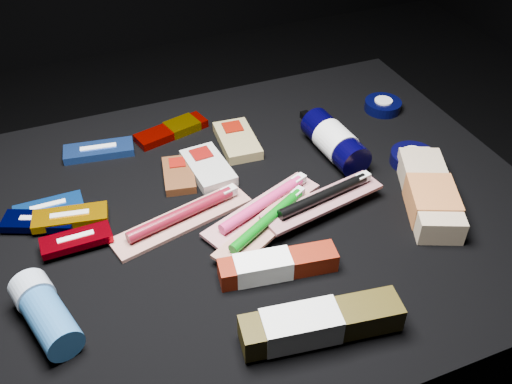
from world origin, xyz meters
name	(u,v)px	position (x,y,z in m)	size (l,w,h in m)	color
ground	(251,347)	(0.00, 0.00, 0.00)	(3.00, 3.00, 0.00)	black
cloth_table	(251,285)	(0.00, 0.00, 0.20)	(0.98, 0.78, 0.40)	black
luna_bar_0	(99,150)	(-0.21, 0.25, 0.41)	(0.13, 0.07, 0.02)	#1F4192
luna_bar_1	(49,208)	(-0.32, 0.11, 0.41)	(0.11, 0.04, 0.01)	#1046A7
luna_bar_2	(39,221)	(-0.33, 0.08, 0.41)	(0.12, 0.09, 0.02)	black
luna_bar_3	(70,217)	(-0.29, 0.07, 0.41)	(0.12, 0.07, 0.02)	#C17C00
luna_bar_4	(76,240)	(-0.28, 0.01, 0.42)	(0.11, 0.04, 0.01)	#730009
clif_bar_0	(179,173)	(-0.09, 0.12, 0.41)	(0.07, 0.11, 0.02)	#522B14
clif_bar_1	(207,166)	(-0.04, 0.12, 0.41)	(0.07, 0.13, 0.02)	#B2B2AA
clif_bar_2	(237,139)	(0.04, 0.18, 0.41)	(0.08, 0.13, 0.02)	#8E7F4E
power_bar	(175,129)	(-0.06, 0.26, 0.41)	(0.15, 0.08, 0.02)	#790400
lotion_bottle	(335,141)	(0.20, 0.08, 0.43)	(0.07, 0.20, 0.06)	black
cream_tin_upper	(383,105)	(0.37, 0.18, 0.41)	(0.08, 0.08, 0.02)	black
cream_tin_lower	(413,158)	(0.32, 0.00, 0.41)	(0.08, 0.08, 0.03)	black
bodywash_bottle	(429,195)	(0.28, -0.11, 0.42)	(0.15, 0.22, 0.05)	tan
deodorant_stick	(45,313)	(-0.34, -0.12, 0.43)	(0.09, 0.14, 0.06)	#245488
toothbrush_pack_0	(183,217)	(-0.11, 0.01, 0.41)	(0.25, 0.11, 0.03)	#B0A9A6
toothbrush_pack_1	(264,206)	(0.02, -0.02, 0.42)	(0.23, 0.13, 0.03)	beige
toothbrush_pack_2	(268,222)	(0.00, -0.07, 0.42)	(0.21, 0.15, 0.02)	#B1ABA5
toothbrush_pack_3	(325,198)	(0.11, -0.06, 0.43)	(0.22, 0.09, 0.02)	#A6A09B
toothpaste_carton_red	(273,266)	(-0.02, -0.15, 0.42)	(0.18, 0.07, 0.03)	maroon
toothpaste_carton_green	(314,324)	(-0.02, -0.28, 0.43)	(0.22, 0.08, 0.04)	#32290A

